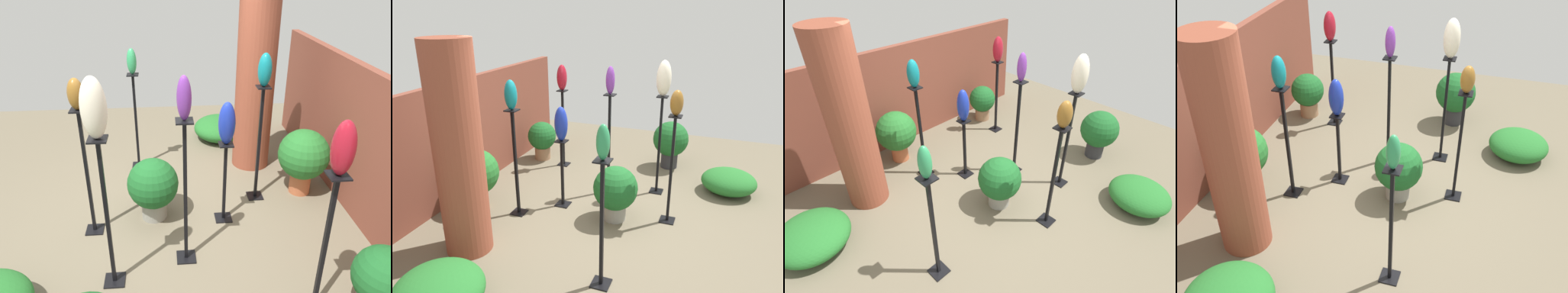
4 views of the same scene
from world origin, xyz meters
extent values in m
plane|color=#6B604C|center=(0.00, 0.00, 0.00)|extent=(8.00, 8.00, 0.00)
cube|color=brown|center=(0.00, 2.31, 0.89)|extent=(5.60, 0.12, 1.77)
cylinder|color=brown|center=(-1.36, 1.31, 1.25)|extent=(0.55, 0.55, 2.50)
cube|color=black|center=(0.93, -0.54, 0.01)|extent=(0.20, 0.20, 0.01)
cube|color=black|center=(0.93, -0.54, 0.78)|extent=(0.04, 0.04, 1.55)
cube|color=black|center=(0.93, -0.54, 1.54)|extent=(0.16, 0.16, 0.02)
cube|color=black|center=(-1.41, -0.41, 0.01)|extent=(0.20, 0.20, 0.01)
cube|color=black|center=(-1.41, -0.41, 0.72)|extent=(0.04, 0.04, 1.43)
cube|color=black|center=(-1.41, -0.41, 1.43)|extent=(0.16, 0.16, 0.02)
cube|color=black|center=(0.12, -0.85, 0.01)|extent=(0.20, 0.20, 0.01)
cube|color=black|center=(0.12, -0.85, 0.75)|extent=(0.04, 0.04, 1.50)
cube|color=black|center=(0.12, -0.85, 1.50)|extent=(0.16, 0.16, 0.02)
cube|color=black|center=(-0.42, 1.17, 0.01)|extent=(0.20, 0.20, 0.01)
cube|color=black|center=(-0.42, 1.17, 0.76)|extent=(0.04, 0.04, 1.52)
cube|color=black|center=(-0.42, 1.17, 1.52)|extent=(0.16, 0.16, 0.02)
cube|color=black|center=(0.02, 0.68, 0.01)|extent=(0.20, 0.20, 0.01)
cube|color=black|center=(0.02, 0.68, 0.51)|extent=(0.04, 0.04, 1.01)
cube|color=black|center=(0.02, 0.68, 1.01)|extent=(0.16, 0.16, 0.02)
cube|color=black|center=(0.67, 0.18, 0.01)|extent=(0.20, 0.20, 0.01)
cube|color=black|center=(0.67, 0.18, 0.79)|extent=(0.04, 0.04, 1.58)
cube|color=black|center=(0.67, 0.18, 1.57)|extent=(0.16, 0.16, 0.02)
cube|color=black|center=(1.42, 1.29, 0.01)|extent=(0.20, 0.20, 0.01)
cube|color=black|center=(1.42, 1.29, 0.70)|extent=(0.04, 0.04, 1.40)
cube|color=black|center=(1.42, 1.29, 1.40)|extent=(0.16, 0.16, 0.02)
ellipsoid|color=beige|center=(0.93, -0.54, 1.81)|extent=(0.20, 0.21, 0.52)
ellipsoid|color=#2D9356|center=(-1.41, -0.41, 1.61)|extent=(0.13, 0.13, 0.35)
ellipsoid|color=brown|center=(0.12, -0.85, 1.67)|extent=(0.17, 0.16, 0.32)
ellipsoid|color=#0F727A|center=(-0.42, 1.17, 1.72)|extent=(0.17, 0.16, 0.39)
ellipsoid|color=#192D9E|center=(0.02, 0.68, 1.26)|extent=(0.17, 0.19, 0.49)
ellipsoid|color=#6B2D8C|center=(0.67, 0.18, 1.78)|extent=(0.13, 0.13, 0.41)
ellipsoid|color=maroon|center=(1.42, 1.29, 1.62)|extent=(0.19, 0.17, 0.44)
cylinder|color=gray|center=(-0.09, -0.16, 0.11)|extent=(0.30, 0.30, 0.22)
sphere|color=#195923|center=(-0.09, -0.16, 0.47)|extent=(0.61, 0.61, 0.61)
cylinder|color=#B25B38|center=(-0.49, 1.80, 0.14)|extent=(0.28, 0.28, 0.29)
sphere|color=#236B28|center=(-0.49, 1.80, 0.57)|extent=(0.67, 0.67, 0.67)
cylinder|color=#2D2D33|center=(2.00, -0.56, 0.14)|extent=(0.30, 0.30, 0.28)
sphere|color=#195923|center=(2.00, -0.56, 0.54)|extent=(0.63, 0.63, 0.63)
cylinder|color=#936B4C|center=(1.54, 1.79, 0.12)|extent=(0.29, 0.29, 0.24)
sphere|color=#195923|center=(1.54, 1.79, 0.46)|extent=(0.53, 0.53, 0.53)
ellipsoid|color=#236B28|center=(-2.29, 0.96, 0.20)|extent=(0.91, 0.88, 0.40)
ellipsoid|color=#236B28|center=(1.30, -1.60, 0.19)|extent=(0.78, 0.84, 0.38)
camera|label=1|loc=(3.77, 0.01, 2.84)|focal=35.00mm
camera|label=2|loc=(-4.54, -1.44, 2.80)|focal=35.00mm
camera|label=3|loc=(-2.57, -2.24, 3.24)|focal=28.00mm
camera|label=4|loc=(-4.58, -1.18, 3.85)|focal=42.00mm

